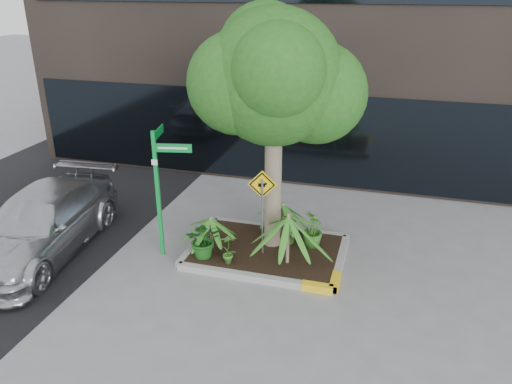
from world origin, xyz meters
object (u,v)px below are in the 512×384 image
(parked_car, at_px, (40,224))
(street_sign_post, at_px, (160,180))
(cattle_sign, at_px, (262,199))
(tree, at_px, (275,77))

(parked_car, distance_m, street_sign_post, 2.88)
(cattle_sign, bearing_deg, parked_car, -179.34)
(parked_car, bearing_deg, street_sign_post, 9.18)
(tree, distance_m, cattle_sign, 2.42)
(tree, relative_size, street_sign_post, 1.87)
(parked_car, distance_m, cattle_sign, 4.88)
(tree, xyz_separation_m, parked_car, (-4.80, -1.50, -3.12))
(street_sign_post, relative_size, cattle_sign, 1.45)
(parked_car, xyz_separation_m, street_sign_post, (2.59, 0.69, 1.05))
(parked_car, xyz_separation_m, cattle_sign, (4.73, 0.90, 0.77))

